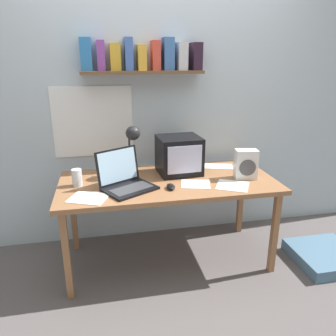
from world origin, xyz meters
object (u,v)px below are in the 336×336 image
(space_heater, at_px, (246,164))
(loose_paper_near_laptop, at_px, (233,186))
(juice_glass, at_px, (77,178))
(open_notebook, at_px, (196,184))
(crt_monitor, at_px, (179,155))
(corner_desk, at_px, (168,187))
(desk_lamp, at_px, (132,140))
(computer_mouse, at_px, (171,187))
(loose_paper_near_monitor, at_px, (88,198))
(laptop, at_px, (125,179))
(floor_cushion, at_px, (325,256))
(printed_handout, at_px, (218,166))

(space_heater, bearing_deg, loose_paper_near_laptop, -129.67)
(juice_glass, height_order, space_heater, space_heater)
(loose_paper_near_laptop, relative_size, open_notebook, 1.21)
(juice_glass, height_order, loose_paper_near_laptop, juice_glass)
(crt_monitor, height_order, space_heater, crt_monitor)
(corner_desk, bearing_deg, loose_paper_near_laptop, -25.15)
(desk_lamp, height_order, computer_mouse, desk_lamp)
(desk_lamp, xyz_separation_m, loose_paper_near_laptop, (0.69, -0.38, -0.29))
(desk_lamp, distance_m, loose_paper_near_monitor, 0.60)
(space_heater, bearing_deg, corner_desk, -177.49)
(laptop, distance_m, open_notebook, 0.53)
(corner_desk, xyz_separation_m, open_notebook, (0.18, -0.13, 0.06))
(crt_monitor, bearing_deg, space_heater, -29.09)
(juice_glass, distance_m, floor_cushion, 2.09)
(corner_desk, xyz_separation_m, crt_monitor, (0.12, 0.16, 0.21))
(crt_monitor, bearing_deg, loose_paper_near_monitor, -155.27)
(laptop, xyz_separation_m, juice_glass, (-0.34, 0.10, -0.01))
(juice_glass, bearing_deg, crt_monitor, 9.63)
(space_heater, height_order, loose_paper_near_laptop, space_heater)
(floor_cushion, bearing_deg, computer_mouse, 174.53)
(printed_handout, xyz_separation_m, floor_cushion, (0.77, -0.54, -0.66))
(desk_lamp, height_order, space_heater, desk_lamp)
(crt_monitor, xyz_separation_m, printed_handout, (0.37, 0.09, -0.15))
(crt_monitor, distance_m, open_notebook, 0.33)
(juice_glass, xyz_separation_m, loose_paper_near_monitor, (0.08, -0.25, -0.06))
(floor_cushion, bearing_deg, space_heater, 161.33)
(loose_paper_near_laptop, relative_size, floor_cushion, 0.60)
(desk_lamp, distance_m, space_heater, 0.90)
(loose_paper_near_monitor, relative_size, printed_handout, 1.07)
(printed_handout, height_order, floor_cushion, printed_handout)
(space_heater, distance_m, open_notebook, 0.44)
(corner_desk, xyz_separation_m, computer_mouse, (-0.02, -0.17, 0.07))
(loose_paper_near_monitor, relative_size, loose_paper_near_laptop, 1.01)
(printed_handout, bearing_deg, loose_paper_near_monitor, -156.47)
(open_notebook, bearing_deg, juice_glass, 170.31)
(corner_desk, distance_m, loose_paper_near_laptop, 0.50)
(desk_lamp, height_order, loose_paper_near_monitor, desk_lamp)
(crt_monitor, relative_size, printed_handout, 1.24)
(desk_lamp, xyz_separation_m, space_heater, (0.85, -0.24, -0.18))
(crt_monitor, relative_size, open_notebook, 1.41)
(corner_desk, bearing_deg, open_notebook, -34.41)
(juice_glass, height_order, computer_mouse, juice_glass)
(loose_paper_near_monitor, bearing_deg, open_notebook, 7.53)
(printed_handout, bearing_deg, desk_lamp, -174.21)
(loose_paper_near_monitor, height_order, printed_handout, same)
(loose_paper_near_monitor, height_order, loose_paper_near_laptop, same)
(loose_paper_near_laptop, bearing_deg, laptop, 170.81)
(loose_paper_near_laptop, xyz_separation_m, floor_cushion, (0.82, -0.09, -0.66))
(computer_mouse, xyz_separation_m, printed_handout, (0.51, 0.42, -0.01))
(open_notebook, height_order, floor_cushion, open_notebook)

